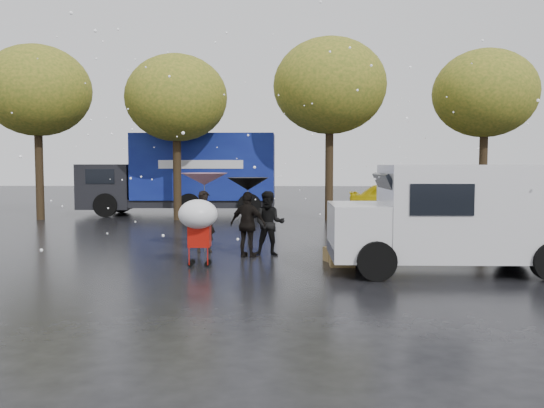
{
  "coord_description": "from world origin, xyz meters",
  "views": [
    {
      "loc": [
        0.75,
        -12.66,
        2.22
      ],
      "look_at": [
        0.45,
        1.0,
        1.26
      ],
      "focal_mm": 38.0,
      "sensor_mm": 36.0,
      "label": 1
    }
  ],
  "objects_px": {
    "vendor_cart": "(366,224)",
    "yellow_taxi": "(398,199)",
    "person_pink": "(205,221)",
    "blue_truck": "(186,175)",
    "person_black": "(248,224)",
    "white_van": "(458,216)",
    "shopping_cart": "(198,218)"
  },
  "relations": [
    {
      "from": "person_pink",
      "to": "shopping_cart",
      "type": "distance_m",
      "value": 2.15
    },
    {
      "from": "person_black",
      "to": "vendor_cart",
      "type": "bearing_deg",
      "value": -144.23
    },
    {
      "from": "white_van",
      "to": "person_black",
      "type": "bearing_deg",
      "value": 158.36
    },
    {
      "from": "person_black",
      "to": "vendor_cart",
      "type": "relative_size",
      "value": 1.03
    },
    {
      "from": "vendor_cart",
      "to": "yellow_taxi",
      "type": "xyz_separation_m",
      "value": [
        2.87,
        10.53,
        -0.01
      ]
    },
    {
      "from": "white_van",
      "to": "shopping_cart",
      "type": "bearing_deg",
      "value": 175.84
    },
    {
      "from": "vendor_cart",
      "to": "shopping_cart",
      "type": "distance_m",
      "value": 4.4
    },
    {
      "from": "person_black",
      "to": "shopping_cart",
      "type": "height_order",
      "value": "person_black"
    },
    {
      "from": "person_pink",
      "to": "yellow_taxi",
      "type": "relative_size",
      "value": 0.37
    },
    {
      "from": "yellow_taxi",
      "to": "vendor_cart",
      "type": "bearing_deg",
      "value": 176.39
    },
    {
      "from": "person_black",
      "to": "blue_truck",
      "type": "bearing_deg",
      "value": -51.0
    },
    {
      "from": "vendor_cart",
      "to": "blue_truck",
      "type": "xyz_separation_m",
      "value": [
        -6.31,
        10.6,
        1.03
      ]
    },
    {
      "from": "yellow_taxi",
      "to": "white_van",
      "type": "bearing_deg",
      "value": -174.2
    },
    {
      "from": "blue_truck",
      "to": "shopping_cart",
      "type": "bearing_deg",
      "value": -79.09
    },
    {
      "from": "person_pink",
      "to": "blue_truck",
      "type": "distance_m",
      "value": 10.82
    },
    {
      "from": "person_pink",
      "to": "vendor_cart",
      "type": "relative_size",
      "value": 1.02
    },
    {
      "from": "white_van",
      "to": "yellow_taxi",
      "type": "distance_m",
      "value": 13.06
    },
    {
      "from": "vendor_cart",
      "to": "shopping_cart",
      "type": "relative_size",
      "value": 1.04
    },
    {
      "from": "yellow_taxi",
      "to": "person_black",
      "type": "bearing_deg",
      "value": 164.48
    },
    {
      "from": "yellow_taxi",
      "to": "blue_truck",
      "type": "bearing_deg",
      "value": 101.2
    },
    {
      "from": "person_black",
      "to": "vendor_cart",
      "type": "height_order",
      "value": "person_black"
    },
    {
      "from": "person_black",
      "to": "blue_truck",
      "type": "distance_m",
      "value": 11.84
    },
    {
      "from": "person_pink",
      "to": "shopping_cart",
      "type": "height_order",
      "value": "person_pink"
    },
    {
      "from": "vendor_cart",
      "to": "person_black",
      "type": "bearing_deg",
      "value": -166.39
    },
    {
      "from": "person_pink",
      "to": "vendor_cart",
      "type": "height_order",
      "value": "person_pink"
    },
    {
      "from": "person_pink",
      "to": "blue_truck",
      "type": "relative_size",
      "value": 0.19
    },
    {
      "from": "person_black",
      "to": "yellow_taxi",
      "type": "distance_m",
      "value": 12.62
    },
    {
      "from": "blue_truck",
      "to": "person_black",
      "type": "bearing_deg",
      "value": -73.16
    },
    {
      "from": "person_pink",
      "to": "blue_truck",
      "type": "bearing_deg",
      "value": 81.72
    },
    {
      "from": "vendor_cart",
      "to": "white_van",
      "type": "relative_size",
      "value": 0.31
    },
    {
      "from": "shopping_cart",
      "to": "blue_truck",
      "type": "xyz_separation_m",
      "value": [
        -2.44,
        12.66,
        0.69
      ]
    },
    {
      "from": "person_pink",
      "to": "yellow_taxi",
      "type": "xyz_separation_m",
      "value": [
        6.89,
        10.46,
        -0.06
      ]
    }
  ]
}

